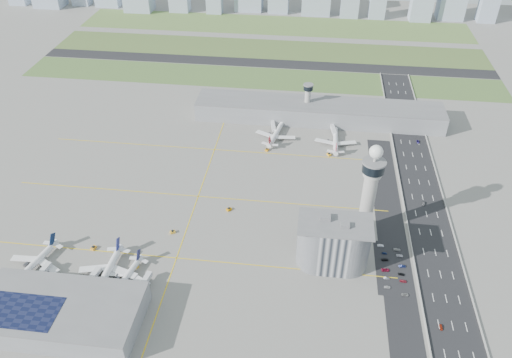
# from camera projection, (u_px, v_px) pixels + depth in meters

# --- Properties ---
(ground) EXTENTS (1000.00, 1000.00, 0.00)m
(ground) POSITION_uv_depth(u_px,v_px,m) (249.00, 230.00, 318.91)
(ground) COLOR gray
(grass_strip_0) EXTENTS (480.00, 50.00, 0.08)m
(grass_strip_0) POSITION_uv_depth(u_px,v_px,m) (260.00, 78.00, 500.41)
(grass_strip_0) COLOR #45652F
(grass_strip_0) RESTS_ON ground
(grass_strip_1) EXTENTS (480.00, 60.00, 0.08)m
(grass_strip_1) POSITION_uv_depth(u_px,v_px,m) (267.00, 49.00, 560.26)
(grass_strip_1) COLOR #3E5528
(grass_strip_1) RESTS_ON ground
(grass_strip_2) EXTENTS (480.00, 70.00, 0.08)m
(grass_strip_2) POSITION_uv_depth(u_px,v_px,m) (274.00, 25.00, 624.09)
(grass_strip_2) COLOR #557035
(grass_strip_2) RESTS_ON ground
(runway) EXTENTS (480.00, 22.00, 0.10)m
(runway) POSITION_uv_depth(u_px,v_px,m) (264.00, 63.00, 529.92)
(runway) COLOR black
(runway) RESTS_ON ground
(highway) EXTENTS (28.00, 500.00, 0.10)m
(highway) POSITION_uv_depth(u_px,v_px,m) (434.00, 246.00, 307.47)
(highway) COLOR black
(highway) RESTS_ON ground
(barrier_left) EXTENTS (0.60, 500.00, 1.20)m
(barrier_left) POSITION_uv_depth(u_px,v_px,m) (411.00, 243.00, 308.53)
(barrier_left) COLOR #9E9E99
(barrier_left) RESTS_ON ground
(barrier_right) EXTENTS (0.60, 500.00, 1.20)m
(barrier_right) POSITION_uv_depth(u_px,v_px,m) (457.00, 247.00, 305.75)
(barrier_right) COLOR #9E9E99
(barrier_right) RESTS_ON ground
(landside_road) EXTENTS (18.00, 260.00, 0.08)m
(landside_road) POSITION_uv_depth(u_px,v_px,m) (394.00, 253.00, 301.97)
(landside_road) COLOR black
(landside_road) RESTS_ON ground
(parking_lot) EXTENTS (20.00, 44.00, 0.10)m
(parking_lot) POSITION_uv_depth(u_px,v_px,m) (393.00, 268.00, 292.59)
(parking_lot) COLOR black
(parking_lot) RESTS_ON ground
(taxiway_line_h_0) EXTENTS (260.00, 0.60, 0.01)m
(taxiway_line_h_0) POSITION_uv_depth(u_px,v_px,m) (177.00, 258.00, 298.93)
(taxiway_line_h_0) COLOR yellow
(taxiway_line_h_0) RESTS_ON ground
(taxiway_line_h_1) EXTENTS (260.00, 0.60, 0.01)m
(taxiway_line_h_1) POSITION_uv_depth(u_px,v_px,m) (198.00, 196.00, 346.81)
(taxiway_line_h_1) COLOR yellow
(taxiway_line_h_1) RESTS_ON ground
(taxiway_line_h_2) EXTENTS (260.00, 0.60, 0.01)m
(taxiway_line_h_2) POSITION_uv_depth(u_px,v_px,m) (214.00, 150.00, 394.69)
(taxiway_line_h_2) COLOR yellow
(taxiway_line_h_2) RESTS_ON ground
(taxiway_line_v) EXTENTS (0.60, 260.00, 0.01)m
(taxiway_line_v) POSITION_uv_depth(u_px,v_px,m) (198.00, 196.00, 346.81)
(taxiway_line_v) COLOR yellow
(taxiway_line_v) RESTS_ON ground
(control_tower) EXTENTS (14.00, 14.00, 64.50)m
(control_tower) POSITION_uv_depth(u_px,v_px,m) (370.00, 188.00, 297.32)
(control_tower) COLOR #ADAAA5
(control_tower) RESTS_ON ground
(secondary_tower) EXTENTS (8.60, 8.60, 31.90)m
(secondary_tower) POSITION_uv_depth(u_px,v_px,m) (308.00, 98.00, 424.45)
(secondary_tower) COLOR #ADAAA5
(secondary_tower) RESTS_ON ground
(admin_building) EXTENTS (42.00, 24.00, 33.50)m
(admin_building) POSITION_uv_depth(u_px,v_px,m) (333.00, 243.00, 287.10)
(admin_building) COLOR #B2B2B7
(admin_building) RESTS_ON ground
(terminal_pier) EXTENTS (210.00, 32.00, 15.80)m
(terminal_pier) POSITION_uv_depth(u_px,v_px,m) (318.00, 112.00, 428.34)
(terminal_pier) COLOR gray
(terminal_pier) RESTS_ON ground
(near_terminal) EXTENTS (84.00, 42.00, 13.00)m
(near_terminal) POSITION_uv_depth(u_px,v_px,m) (60.00, 313.00, 258.38)
(near_terminal) COLOR gray
(near_terminal) RESTS_ON ground
(airplane_near_a) EXTENTS (42.05, 46.40, 11.07)m
(airplane_near_a) POSITION_uv_depth(u_px,v_px,m) (33.00, 261.00, 289.60)
(airplane_near_a) COLOR white
(airplane_near_a) RESTS_ON ground
(airplane_near_b) EXTENTS (36.40, 42.44, 11.61)m
(airplane_near_b) POSITION_uv_depth(u_px,v_px,m) (107.00, 269.00, 284.20)
(airplane_near_b) COLOR white
(airplane_near_b) RESTS_ON ground
(airplane_near_c) EXTENTS (36.17, 40.26, 9.80)m
(airplane_near_c) POSITION_uv_depth(u_px,v_px,m) (125.00, 275.00, 281.35)
(airplane_near_c) COLOR white
(airplane_near_c) RESTS_ON ground
(airplane_far_a) EXTENTS (40.62, 45.34, 11.11)m
(airplane_far_a) POSITION_uv_depth(u_px,v_px,m) (276.00, 131.00, 406.24)
(airplane_far_a) COLOR white
(airplane_far_a) RESTS_ON ground
(airplane_far_b) EXTENTS (33.41, 39.29, 11.00)m
(airplane_far_b) POSITION_uv_depth(u_px,v_px,m) (336.00, 138.00, 398.28)
(airplane_far_b) COLOR white
(airplane_far_b) RESTS_ON ground
(jet_bridge_near_0) EXTENTS (5.39, 14.31, 5.70)m
(jet_bridge_near_0) POSITION_uv_depth(u_px,v_px,m) (35.00, 282.00, 279.75)
(jet_bridge_near_0) COLOR silver
(jet_bridge_near_0) RESTS_ON ground
(jet_bridge_near_1) EXTENTS (5.39, 14.31, 5.70)m
(jet_bridge_near_1) POSITION_uv_depth(u_px,v_px,m) (87.00, 287.00, 276.77)
(jet_bridge_near_1) COLOR silver
(jet_bridge_near_1) RESTS_ON ground
(jet_bridge_near_2) EXTENTS (5.39, 14.31, 5.70)m
(jet_bridge_near_2) POSITION_uv_depth(u_px,v_px,m) (139.00, 293.00, 273.80)
(jet_bridge_near_2) COLOR silver
(jet_bridge_near_2) RESTS_ON ground
(jet_bridge_far_0) EXTENTS (5.39, 14.31, 5.70)m
(jet_bridge_far_0) POSITION_uv_depth(u_px,v_px,m) (272.00, 123.00, 422.35)
(jet_bridge_far_0) COLOR silver
(jet_bridge_far_0) RESTS_ON ground
(jet_bridge_far_1) EXTENTS (5.39, 14.31, 5.70)m
(jet_bridge_far_1) POSITION_uv_depth(u_px,v_px,m) (332.00, 127.00, 417.38)
(jet_bridge_far_1) COLOR silver
(jet_bridge_far_1) RESTS_ON ground
(tug_0) EXTENTS (3.18, 3.93, 1.99)m
(tug_0) POSITION_uv_depth(u_px,v_px,m) (93.00, 248.00, 304.62)
(tug_0) COLOR orange
(tug_0) RESTS_ON ground
(tug_1) EXTENTS (3.48, 3.23, 1.67)m
(tug_1) POSITION_uv_depth(u_px,v_px,m) (136.00, 266.00, 292.55)
(tug_1) COLOR yellow
(tug_1) RESTS_ON ground
(tug_2) EXTENTS (3.95, 3.53, 1.90)m
(tug_2) POSITION_uv_depth(u_px,v_px,m) (173.00, 232.00, 316.24)
(tug_2) COLOR gold
(tug_2) RESTS_ON ground
(tug_3) EXTENTS (3.88, 3.95, 1.91)m
(tug_3) POSITION_uv_depth(u_px,v_px,m) (229.00, 209.00, 334.22)
(tug_3) COLOR orange
(tug_3) RESTS_ON ground
(tug_4) EXTENTS (3.05, 3.76, 1.90)m
(tug_4) POSITION_uv_depth(u_px,v_px,m) (267.00, 150.00, 392.97)
(tug_4) COLOR orange
(tug_4) RESTS_ON ground
(tug_5) EXTENTS (3.69, 3.99, 1.91)m
(tug_5) POSITION_uv_depth(u_px,v_px,m) (329.00, 154.00, 387.57)
(tug_5) COLOR #F9A918
(tug_5) RESTS_ON ground
(car_lot_0) EXTENTS (3.71, 1.70, 1.23)m
(car_lot_0) POSITION_uv_depth(u_px,v_px,m) (387.00, 287.00, 280.00)
(car_lot_0) COLOR silver
(car_lot_0) RESTS_ON ground
(car_lot_1) EXTENTS (3.48, 1.55, 1.11)m
(car_lot_1) POSITION_uv_depth(u_px,v_px,m) (387.00, 278.00, 285.38)
(car_lot_1) COLOR gray
(car_lot_1) RESTS_ON ground
(car_lot_2) EXTENTS (4.94, 2.79, 1.30)m
(car_lot_2) POSITION_uv_depth(u_px,v_px,m) (385.00, 270.00, 290.36)
(car_lot_2) COLOR maroon
(car_lot_2) RESTS_ON ground
(car_lot_3) EXTENTS (4.41, 2.38, 1.21)m
(car_lot_3) POSITION_uv_depth(u_px,v_px,m) (385.00, 260.00, 297.02)
(car_lot_3) COLOR black
(car_lot_3) RESTS_ON ground
(car_lot_4) EXTENTS (3.22, 1.34, 1.09)m
(car_lot_4) POSITION_uv_depth(u_px,v_px,m) (384.00, 253.00, 301.49)
(car_lot_4) COLOR navy
(car_lot_4) RESTS_ON ground
(car_lot_5) EXTENTS (3.85, 1.46, 1.26)m
(car_lot_5) POSITION_uv_depth(u_px,v_px,m) (381.00, 246.00, 306.63)
(car_lot_5) COLOR white
(car_lot_5) RESTS_ON ground
(car_lot_6) EXTENTS (4.03, 2.07, 1.09)m
(car_lot_6) POSITION_uv_depth(u_px,v_px,m) (405.00, 295.00, 275.58)
(car_lot_6) COLOR gray
(car_lot_6) RESTS_ON ground
(car_lot_7) EXTENTS (4.07, 1.81, 1.16)m
(car_lot_7) POSITION_uv_depth(u_px,v_px,m) (403.00, 281.00, 283.53)
(car_lot_7) COLOR maroon
(car_lot_7) RESTS_ON ground
(car_lot_8) EXTENTS (3.75, 1.84, 1.23)m
(car_lot_8) POSITION_uv_depth(u_px,v_px,m) (401.00, 274.00, 287.71)
(car_lot_8) COLOR black
(car_lot_8) RESTS_ON ground
(car_lot_9) EXTENTS (4.13, 2.02, 1.30)m
(car_lot_9) POSITION_uv_depth(u_px,v_px,m) (402.00, 266.00, 292.74)
(car_lot_9) COLOR #111A4B
(car_lot_9) RESTS_ON ground
(car_lot_10) EXTENTS (4.03, 1.97, 1.10)m
(car_lot_10) POSITION_uv_depth(u_px,v_px,m) (400.00, 256.00, 299.83)
(car_lot_10) COLOR silver
(car_lot_10) RESTS_ON ground
(car_lot_11) EXTENTS (4.37, 1.80, 1.27)m
(car_lot_11) POSITION_uv_depth(u_px,v_px,m) (397.00, 250.00, 303.82)
(car_lot_11) COLOR gray
(car_lot_11) RESTS_ON ground
(car_hw_0) EXTENTS (1.60, 3.70, 1.24)m
(car_hw_0) POSITION_uv_depth(u_px,v_px,m) (441.00, 327.00, 258.13)
(car_hw_0) COLOR maroon
(car_hw_0) RESTS_ON ground
(car_hw_1) EXTENTS (1.74, 4.10, 1.32)m
(car_hw_1) POSITION_uv_depth(u_px,v_px,m) (424.00, 203.00, 339.63)
(car_hw_1) COLOR #29292C
(car_hw_1) RESTS_ON ground
(car_hw_2) EXTENTS (2.18, 4.55, 1.25)m
(car_hw_2) POSITION_uv_depth(u_px,v_px,m) (418.00, 142.00, 402.83)
(car_hw_2) COLOR navy
(car_hw_2) RESTS_ON ground
(car_hw_4) EXTENTS (1.71, 3.75, 1.25)m
(car_hw_4) POSITION_uv_depth(u_px,v_px,m) (394.00, 107.00, 450.05)
(car_hw_4) COLOR #B0B0B0
(car_hw_4) RESTS_ON ground
(skyline_bldg_10) EXTENTS (23.01, 18.41, 27.75)m
(skyline_bldg_10) POSITION_uv_depth(u_px,v_px,m) (350.00, 6.00, 641.47)
(skyline_bldg_10) COLOR #9EADC1
(skyline_bldg_10) RESTS_ON ground
(skyline_bldg_11) EXTENTS (20.22, 16.18, 38.97)m
(skyline_bldg_11) POSITION_uv_depth(u_px,v_px,m) (378.00, 3.00, 634.39)
(skyline_bldg_11) COLOR #9EADC1
(skyline_bldg_11) RESTS_ON ground
(skyline_bldg_12) EXTENTS (26.14, 20.92, 46.89)m
(skyline_bldg_12) POSITION_uv_depth(u_px,v_px,m) (422.00, 2.00, 625.05)
(skyline_bldg_12) COLOR #9EADC1
(skyline_bldg_12) RESTS_ON ground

